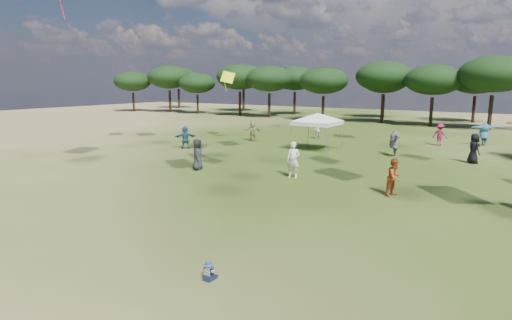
{
  "coord_description": "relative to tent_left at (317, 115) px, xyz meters",
  "views": [
    {
      "loc": [
        6.91,
        -6.14,
        4.99
      ],
      "look_at": [
        -0.92,
        6.0,
        2.32
      ],
      "focal_mm": 30.0,
      "sensor_mm": 36.0,
      "label": 1
    }
  ],
  "objects": [
    {
      "name": "tree_line",
      "position": [
        8.57,
        25.02,
        2.84
      ],
      "size": [
        108.78,
        17.63,
        7.77
      ],
      "color": "black",
      "rests_on": "ground"
    },
    {
      "name": "tent_left",
      "position": [
        0.0,
        0.0,
        0.0
      ],
      "size": [
        6.0,
        6.0,
        3.01
      ],
      "rotation": [
        0.0,
        0.0,
        -0.0
      ],
      "color": "gray",
      "rests_on": "ground"
    },
    {
      "name": "toddler",
      "position": [
        6.6,
        -20.66,
        -2.36
      ],
      "size": [
        0.33,
        0.37,
        0.5
      ],
      "rotation": [
        0.0,
        0.0,
        0.0
      ],
      "color": "#161C33",
      "rests_on": "ground"
    },
    {
      "name": "ground",
      "position": [
        6.18,
        -22.39,
        -2.59
      ],
      "size": [
        140.0,
        140.0,
        0.0
      ],
      "primitive_type": "plane",
      "color": "#384D17",
      "rests_on": "ground"
    },
    {
      "name": "festival_crowd",
      "position": [
        5.67,
        0.04,
        -1.71
      ],
      "size": [
        30.55,
        20.73,
        1.89
      ],
      "color": "silver",
      "rests_on": "ground"
    }
  ]
}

